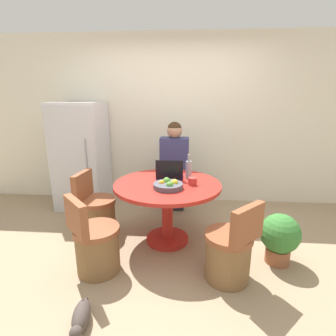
% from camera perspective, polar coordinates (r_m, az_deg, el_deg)
% --- Properties ---
extents(ground_plane, '(12.00, 12.00, 0.00)m').
position_cam_1_polar(ground_plane, '(3.04, 0.16, -18.12)').
color(ground_plane, '#9E8466').
extents(wall_back, '(7.00, 0.06, 2.60)m').
position_cam_1_polar(wall_back, '(4.20, 1.88, 10.16)').
color(wall_back, silver).
rests_on(wall_back, ground_plane).
extents(refrigerator, '(0.72, 0.69, 1.60)m').
position_cam_1_polar(refrigerator, '(4.22, -18.32, 2.52)').
color(refrigerator, silver).
rests_on(refrigerator, ground_plane).
extents(dining_table, '(1.21, 1.21, 0.73)m').
position_cam_1_polar(dining_table, '(3.03, -0.15, -6.31)').
color(dining_table, '#B2261E').
rests_on(dining_table, ground_plane).
extents(chair_near_left_corner, '(0.51, 0.51, 0.79)m').
position_cam_1_polar(chair_near_left_corner, '(2.74, -15.45, -16.02)').
color(chair_near_left_corner, brown).
rests_on(chair_near_left_corner, ground_plane).
extents(chair_near_right_corner, '(0.51, 0.51, 0.79)m').
position_cam_1_polar(chair_near_right_corner, '(2.61, 13.21, -17.56)').
color(chair_near_right_corner, brown).
rests_on(chair_near_right_corner, ground_plane).
extents(chair_left_side, '(0.46, 0.44, 0.79)m').
position_cam_1_polar(chair_left_side, '(3.41, -15.25, -9.48)').
color(chair_left_side, brown).
rests_on(chair_left_side, ground_plane).
extents(person_seated, '(0.40, 0.37, 1.35)m').
position_cam_1_polar(person_seated, '(3.76, 1.45, 0.92)').
color(person_seated, '#2D2D38').
rests_on(person_seated, ground_plane).
extents(laptop, '(0.32, 0.21, 0.24)m').
position_cam_1_polar(laptop, '(3.11, 0.35, -1.37)').
color(laptop, '#141947').
rests_on(laptop, dining_table).
extents(fruit_bowl, '(0.32, 0.32, 0.10)m').
position_cam_1_polar(fruit_bowl, '(2.80, 0.05, -3.75)').
color(fruit_bowl, '#4C4C56').
rests_on(fruit_bowl, dining_table).
extents(coffee_cup, '(0.09, 0.09, 0.08)m').
position_cam_1_polar(coffee_cup, '(2.91, 5.34, -2.90)').
color(coffee_cup, '#B2332D').
rests_on(coffee_cup, dining_table).
extents(bottle, '(0.07, 0.07, 0.29)m').
position_cam_1_polar(bottle, '(3.12, 4.52, -0.25)').
color(bottle, '#9999A3').
rests_on(bottle, dining_table).
extents(cat, '(0.18, 0.42, 0.15)m').
position_cam_1_polar(cat, '(2.35, -18.43, -28.44)').
color(cat, '#473D38').
rests_on(cat, ground_plane).
extents(potted_plant, '(0.40, 0.40, 0.53)m').
position_cam_1_polar(potted_plant, '(2.98, 23.14, -13.48)').
color(potted_plant, '#935638').
rests_on(potted_plant, ground_plane).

